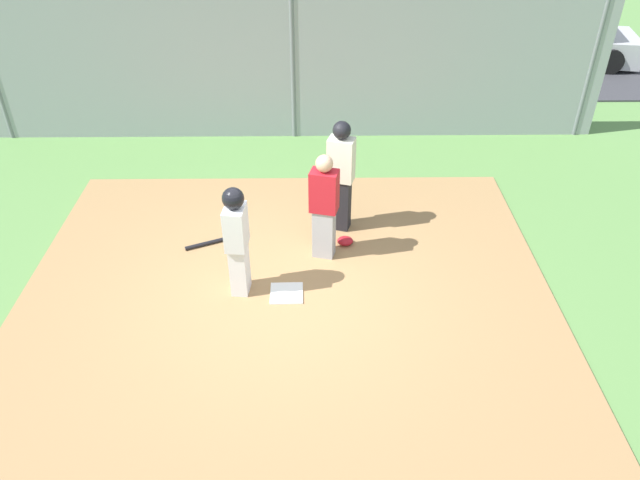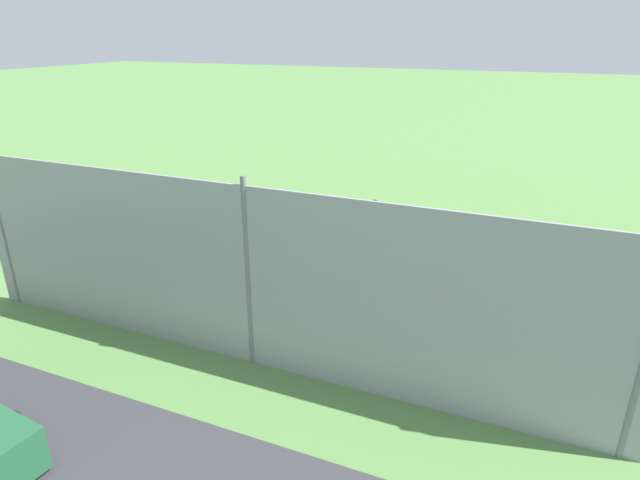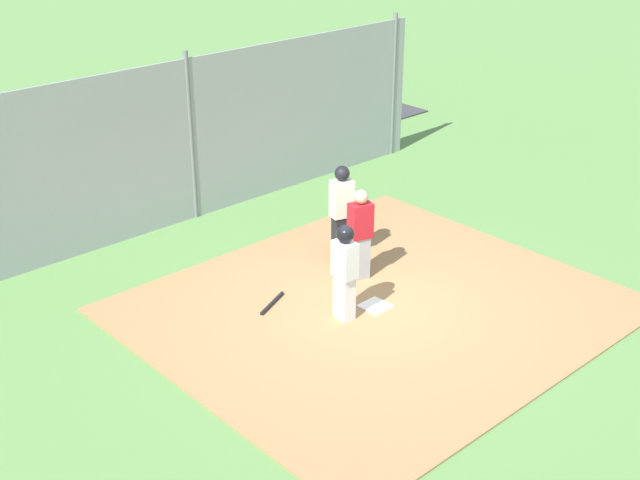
# 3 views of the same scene
# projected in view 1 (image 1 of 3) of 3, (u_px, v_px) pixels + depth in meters

# --- Properties ---
(ground_plane) EXTENTS (140.00, 140.00, 0.00)m
(ground_plane) POSITION_uv_depth(u_px,v_px,m) (287.00, 295.00, 8.22)
(ground_plane) COLOR #5B8947
(dirt_infield) EXTENTS (7.20, 6.40, 0.03)m
(dirt_infield) POSITION_uv_depth(u_px,v_px,m) (287.00, 295.00, 8.21)
(dirt_infield) COLOR #9E774C
(dirt_infield) RESTS_ON ground_plane
(home_plate) EXTENTS (0.45, 0.45, 0.02)m
(home_plate) POSITION_uv_depth(u_px,v_px,m) (287.00, 293.00, 8.20)
(home_plate) COLOR white
(home_plate) RESTS_ON dirt_infield
(catcher) EXTENTS (0.43, 0.35, 1.62)m
(catcher) POSITION_uv_depth(u_px,v_px,m) (324.00, 206.00, 8.46)
(catcher) COLOR #9E9EA3
(catcher) RESTS_ON dirt_infield
(umpire) EXTENTS (0.44, 0.36, 1.78)m
(umpire) POSITION_uv_depth(u_px,v_px,m) (341.00, 174.00, 9.00)
(umpire) COLOR black
(umpire) RESTS_ON dirt_infield
(runner) EXTENTS (0.30, 0.40, 1.59)m
(runner) POSITION_uv_depth(u_px,v_px,m) (237.00, 235.00, 7.76)
(runner) COLOR silver
(runner) RESTS_ON dirt_infield
(baseball_bat) EXTENTS (0.71, 0.36, 0.06)m
(baseball_bat) POSITION_uv_depth(u_px,v_px,m) (210.00, 243.00, 9.14)
(baseball_bat) COLOR black
(baseball_bat) RESTS_ON dirt_infield
(catcher_mask) EXTENTS (0.24, 0.20, 0.12)m
(catcher_mask) POSITION_uv_depth(u_px,v_px,m) (345.00, 241.00, 9.12)
(catcher_mask) COLOR #B21923
(catcher_mask) RESTS_ON dirt_infield
(baseball) EXTENTS (0.07, 0.07, 0.07)m
(baseball) POSITION_uv_depth(u_px,v_px,m) (245.00, 278.00, 8.42)
(baseball) COLOR white
(baseball) RESTS_ON dirt_infield
(backstop_fence) EXTENTS (12.00, 0.10, 3.35)m
(backstop_fence) POSITION_uv_depth(u_px,v_px,m) (293.00, 57.00, 11.43)
(backstop_fence) COLOR #93999E
(backstop_fence) RESTS_ON ground_plane
(parking_lot) EXTENTS (18.00, 5.20, 0.04)m
(parking_lot) POSITION_uv_depth(u_px,v_px,m) (298.00, 64.00, 15.83)
(parking_lot) COLOR #38383D
(parking_lot) RESTS_ON ground_plane
(parked_car_silver) EXTENTS (4.42, 2.40, 1.28)m
(parked_car_silver) POSITION_uv_depth(u_px,v_px,m) (553.00, 38.00, 15.74)
(parked_car_silver) COLOR #B2B2B7
(parked_car_silver) RESTS_ON parking_lot
(parked_car_green) EXTENTS (4.36, 2.23, 1.28)m
(parked_car_green) POSITION_uv_depth(u_px,v_px,m) (432.00, 46.00, 15.16)
(parked_car_green) COLOR #235B38
(parked_car_green) RESTS_ON parking_lot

